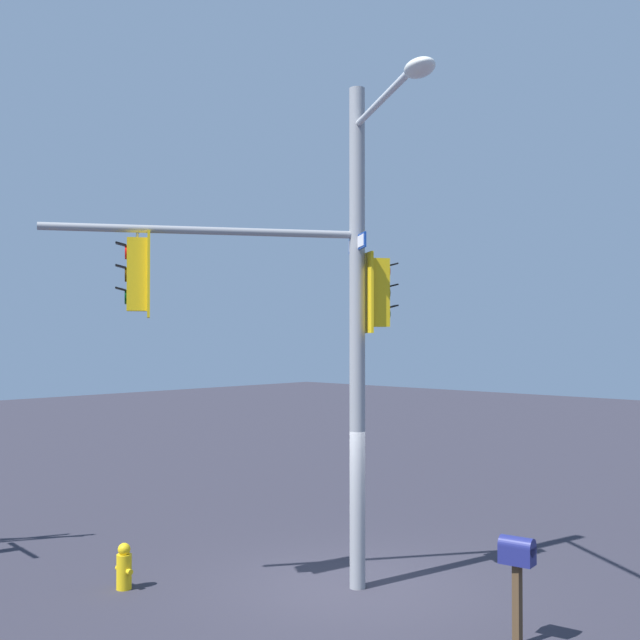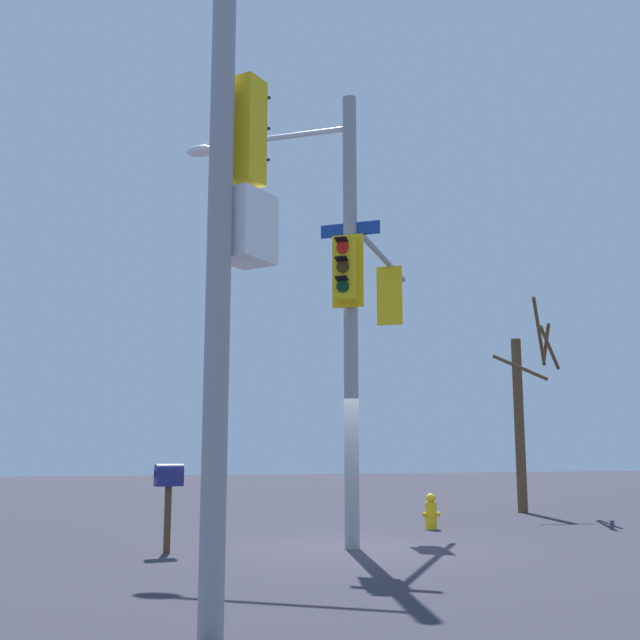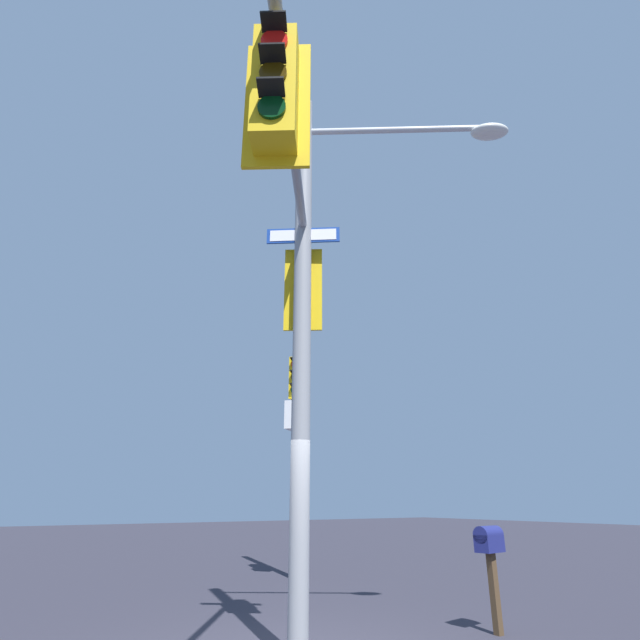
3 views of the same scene
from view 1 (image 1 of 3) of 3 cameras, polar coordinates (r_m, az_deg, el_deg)
The scene contains 4 objects.
ground_plane at distance 13.32m, azimuth 2.57°, elevation -18.77°, with size 80.00×80.00×0.00m, color #2D2C36.
main_signal_pole_assembly at distance 12.31m, azimuth -0.08°, elevation 1.81°, with size 5.63×4.68×8.04m.
fire_hydrant at distance 13.44m, azimuth -14.04°, elevation -17.03°, with size 0.38×0.24×0.73m.
mailbox at distance 10.99m, azimuth 14.12°, elevation -16.52°, with size 0.47×0.30×1.41m.
Camera 1 is at (8.28, -9.62, 4.02)m, focal length 44.06 mm.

